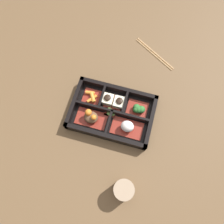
{
  "coord_description": "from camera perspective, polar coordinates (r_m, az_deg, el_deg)",
  "views": [
    {
      "loc": [
        -0.07,
        0.24,
        0.77
      ],
      "look_at": [
        0.0,
        0.0,
        0.03
      ],
      "focal_mm": 35.0,
      "sensor_mm": 36.0,
      "label": 1
    }
  ],
  "objects": [
    {
      "name": "ground_plane",
      "position": [
        0.81,
        0.0,
        -0.57
      ],
      "size": [
        3.0,
        3.0,
        0.0
      ],
      "primitive_type": "plane",
      "color": "brown"
    },
    {
      "name": "tea_cup",
      "position": [
        0.74,
        3.02,
        -19.6
      ],
      "size": [
        0.07,
        0.07,
        0.07
      ],
      "color": "gray",
      "rests_on": "ground_plane"
    },
    {
      "name": "bento_base",
      "position": [
        0.81,
        0.0,
        -0.46
      ],
      "size": [
        0.3,
        0.2,
        0.01
      ],
      "color": "black",
      "rests_on": "ground_plane"
    },
    {
      "name": "bowl_greens",
      "position": [
        0.8,
        6.84,
        0.82
      ],
      "size": [
        0.08,
        0.06,
        0.03
      ],
      "color": "maroon",
      "rests_on": "bento_base"
    },
    {
      "name": "bowl_rice",
      "position": [
        0.77,
        3.98,
        -3.91
      ],
      "size": [
        0.11,
        0.07,
        0.05
      ],
      "color": "maroon",
      "rests_on": "bento_base"
    },
    {
      "name": "bento_rim",
      "position": [
        0.79,
        0.0,
        0.06
      ],
      "size": [
        0.3,
        0.2,
        0.04
      ],
      "color": "black",
      "rests_on": "ground_plane"
    },
    {
      "name": "bowl_pickles",
      "position": [
        0.8,
        -0.44,
        -0.03
      ],
      "size": [
        0.04,
        0.03,
        0.01
      ],
      "color": "maroon",
      "rests_on": "bento_base"
    },
    {
      "name": "bowl_stew",
      "position": [
        0.79,
        -5.51,
        -1.34
      ],
      "size": [
        0.11,
        0.07,
        0.05
      ],
      "color": "maroon",
      "rests_on": "bento_base"
    },
    {
      "name": "bowl_carrots",
      "position": [
        0.82,
        -5.33,
        4.04
      ],
      "size": [
        0.06,
        0.06,
        0.02
      ],
      "color": "maroon",
      "rests_on": "bento_base"
    },
    {
      "name": "bowl_tofu",
      "position": [
        0.8,
        0.35,
        2.92
      ],
      "size": [
        0.09,
        0.06,
        0.04
      ],
      "color": "maroon",
      "rests_on": "bento_base"
    },
    {
      "name": "chopsticks",
      "position": [
        0.94,
        11.04,
        14.75
      ],
      "size": [
        0.18,
        0.12,
        0.01
      ],
      "color": "#A87F51",
      "rests_on": "ground_plane"
    }
  ]
}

